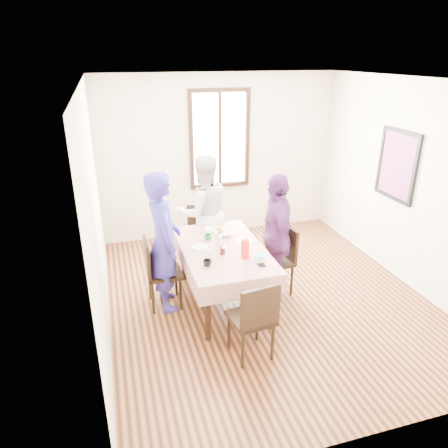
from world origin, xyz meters
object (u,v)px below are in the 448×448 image
Objects in this scene: chair_near at (251,317)px; person_far at (203,213)px; chair_far at (203,237)px; chair_right at (275,261)px; person_left at (163,242)px; person_right at (275,236)px; chair_left at (164,273)px; dining_table at (223,276)px.

chair_near is 0.54× the size of person_far.
person_far reaches higher than chair_near.
chair_far is at bearing -95.27° from person_far.
person_far is at bearing 82.80° from chair_near.
chair_right is 1.23m from chair_far.
person_left is (-0.70, -0.90, 0.42)m from chair_far.
person_right is (0.70, -0.98, -0.03)m from person_far.
person_left is (-1.42, 0.09, 0.42)m from chair_right.
person_right is (0.70, -0.99, 0.36)m from chair_far.
chair_left is 0.56× the size of person_right.
chair_right is at bearing 86.79° from chair_left.
chair_far is 1.21m from person_left.
person_left is 1.41m from person_right.
person_left is at bearing -85.11° from person_right.
dining_table is at bearing 84.73° from person_far.
chair_near reaches higher than dining_table.
chair_left is 1.44m from chair_right.
dining_table is at bearing 79.39° from chair_left.
person_far is at bearing 95.39° from chair_far.
chair_right is (1.44, -0.09, 0.00)m from chair_left.
chair_far is (0.72, 0.90, 0.00)m from chair_left.
chair_left is at bearing 56.74° from chair_far.
chair_left is at bearing 45.48° from person_far.
person_left is at bearing 168.54° from dining_table.
person_left is at bearing 80.42° from chair_right.
dining_table is 1.67× the size of chair_left.
person_right is at bearing 3.87° from dining_table.
person_left reaches higher than person_far.
chair_far is 0.54× the size of person_far.
dining_table is 0.74m from chair_left.
person_right is at bearing 50.05° from chair_near.
dining_table is at bearing -77.38° from person_right.
chair_far reaches higher than dining_table.
person_left is at bearing 46.24° from person_far.
person_left is at bearing 57.49° from chair_far.
person_left is 1.03× the size of person_far.
chair_near is at bearing -23.99° from person_right.
person_left is 1.13m from person_far.
chair_far and chair_near have the same top height.
person_far is at bearing 141.30° from chair_left.
person_far is 1.04× the size of person_right.
chair_left is 0.54× the size of person_far.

